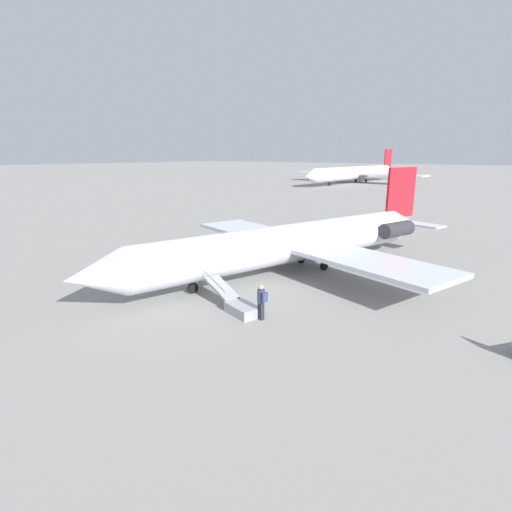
{
  "coord_description": "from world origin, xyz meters",
  "views": [
    {
      "loc": [
        21.52,
        14.1,
        7.68
      ],
      "look_at": [
        3.39,
        -0.11,
        1.76
      ],
      "focal_mm": 28.0,
      "sensor_mm": 36.0,
      "label": 1
    }
  ],
  "objects_px": {
    "airplane_main": "(299,241)",
    "passenger": "(261,300)",
    "boarding_stairs": "(238,305)",
    "airplane_far_center": "(356,173)"
  },
  "relations": [
    {
      "from": "passenger",
      "to": "airplane_far_center",
      "type": "bearing_deg",
      "value": -52.46
    },
    {
      "from": "airplane_main",
      "to": "boarding_stairs",
      "type": "xyz_separation_m",
      "value": [
        8.23,
        1.64,
        -1.61
      ]
    },
    {
      "from": "airplane_far_center",
      "to": "passenger",
      "type": "relative_size",
      "value": 27.38
    },
    {
      "from": "airplane_main",
      "to": "passenger",
      "type": "height_order",
      "value": "airplane_main"
    },
    {
      "from": "airplane_main",
      "to": "passenger",
      "type": "relative_size",
      "value": 15.88
    },
    {
      "from": "boarding_stairs",
      "to": "airplane_main",
      "type": "bearing_deg",
      "value": -63.06
    },
    {
      "from": "airplane_far_center",
      "to": "airplane_main",
      "type": "bearing_deg",
      "value": 24.95
    },
    {
      "from": "boarding_stairs",
      "to": "passenger",
      "type": "bearing_deg",
      "value": -167.16
    },
    {
      "from": "airplane_main",
      "to": "passenger",
      "type": "xyz_separation_m",
      "value": [
        8.31,
        3.15,
        -0.98
      ]
    },
    {
      "from": "airplane_main",
      "to": "airplane_far_center",
      "type": "relative_size",
      "value": 0.58
    }
  ]
}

